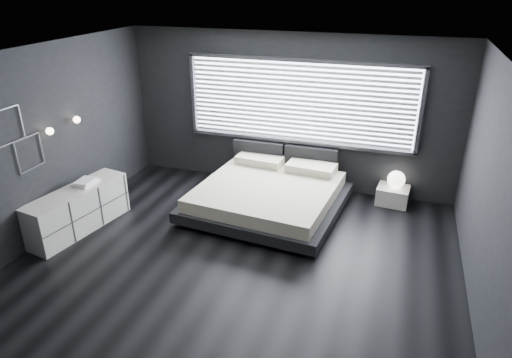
% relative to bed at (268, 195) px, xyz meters
% --- Properties ---
extents(room, '(6.04, 6.00, 2.80)m').
position_rel_bed_xyz_m(room, '(0.02, -1.59, 1.11)').
color(room, black).
rests_on(room, ground).
extents(window, '(4.14, 0.09, 1.52)m').
position_rel_bed_xyz_m(window, '(0.22, 1.10, 1.32)').
color(window, white).
rests_on(window, ground).
extents(headboard, '(1.96, 0.16, 0.52)m').
position_rel_bed_xyz_m(headboard, '(-0.00, 1.05, 0.28)').
color(headboard, black).
rests_on(headboard, ground).
extents(sconce_near, '(0.18, 0.11, 0.11)m').
position_rel_bed_xyz_m(sconce_near, '(-2.86, -1.54, 1.31)').
color(sconce_near, silver).
rests_on(sconce_near, ground).
extents(sconce_far, '(0.18, 0.11, 0.11)m').
position_rel_bed_xyz_m(sconce_far, '(-2.86, -0.94, 1.31)').
color(sconce_far, silver).
rests_on(sconce_far, ground).
extents(wall_art_upper, '(0.01, 0.48, 0.48)m').
position_rel_bed_xyz_m(wall_art_upper, '(-2.95, -2.14, 1.56)').
color(wall_art_upper, '#47474C').
rests_on(wall_art_upper, ground).
extents(wall_art_lower, '(0.01, 0.48, 0.48)m').
position_rel_bed_xyz_m(wall_art_lower, '(-2.95, -1.89, 1.09)').
color(wall_art_lower, '#47474C').
rests_on(wall_art_lower, ground).
extents(bed, '(2.60, 2.50, 0.62)m').
position_rel_bed_xyz_m(bed, '(0.00, 0.00, 0.00)').
color(bed, black).
rests_on(bed, ground).
extents(nightstand, '(0.57, 0.49, 0.31)m').
position_rel_bed_xyz_m(nightstand, '(1.99, 0.91, -0.13)').
color(nightstand, beige).
rests_on(nightstand, ground).
extents(orb_lamp, '(0.30, 0.30, 0.30)m').
position_rel_bed_xyz_m(orb_lamp, '(2.02, 0.91, 0.17)').
color(orb_lamp, white).
rests_on(orb_lamp, nightstand).
extents(dresser, '(0.77, 1.76, 0.68)m').
position_rel_bed_xyz_m(dresser, '(-2.62, -1.52, 0.05)').
color(dresser, beige).
rests_on(dresser, ground).
extents(book_stack, '(0.29, 0.37, 0.07)m').
position_rel_bed_xyz_m(book_stack, '(-2.60, -1.29, 0.43)').
color(book_stack, white).
rests_on(book_stack, dresser).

